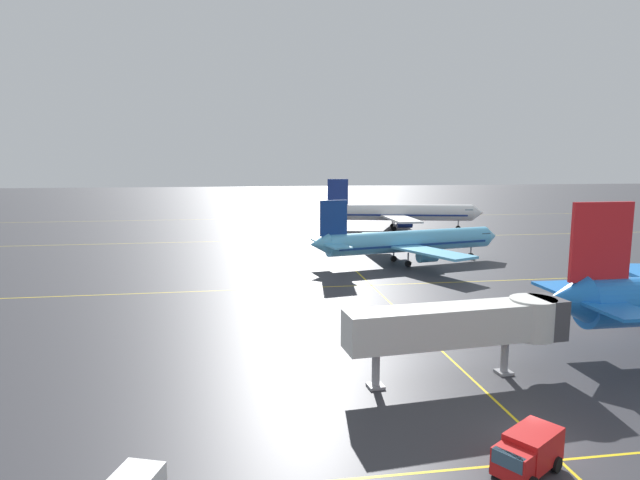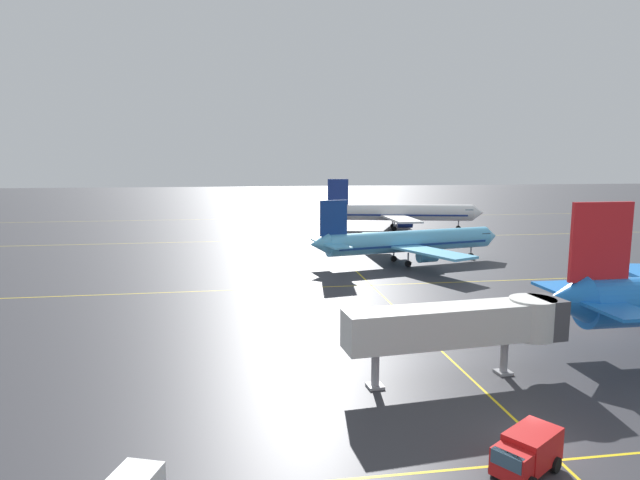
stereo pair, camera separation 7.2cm
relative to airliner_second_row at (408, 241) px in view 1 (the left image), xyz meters
name	(u,v)px [view 1 (the left image)]	position (x,y,z in m)	size (l,w,h in m)	color
ground_plane	(538,441)	(-9.04, -51.55, -3.43)	(600.00, 600.00, 0.00)	#333338
airliner_second_row	(408,241)	(0.00, 0.00, 0.00)	(32.12, 27.28, 10.05)	#5BB7E5
airliner_third_row	(400,213)	(10.68, 39.11, 0.49)	(36.67, 31.15, 11.48)	white
taxiway_markings	(341,257)	(-9.04, 7.14, -3.43)	(168.35, 178.03, 0.01)	yellow
service_truck_red_van	(528,451)	(-11.38, -54.40, -2.25)	(4.44, 3.79, 2.10)	red
jet_bridge	(473,323)	(-8.97, -42.47, 0.62)	(16.71, 4.40, 5.58)	silver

